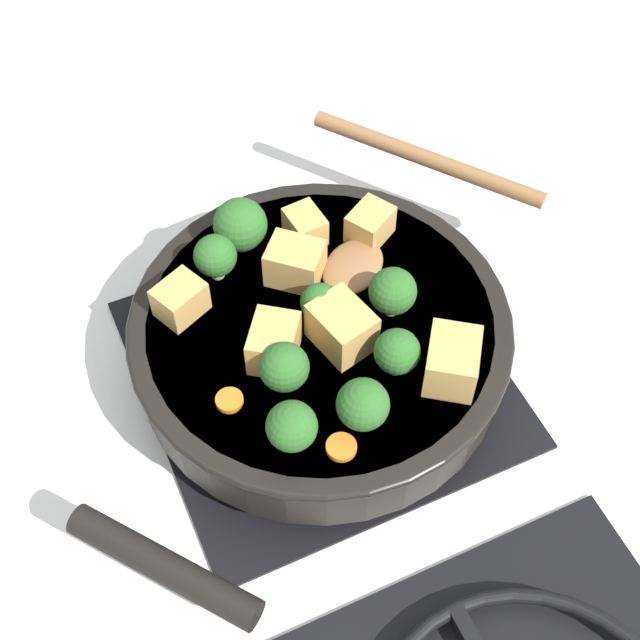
% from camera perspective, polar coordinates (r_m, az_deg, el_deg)
% --- Properties ---
extents(ground_plane, '(2.40, 2.40, 0.00)m').
position_cam_1_polar(ground_plane, '(0.82, -0.00, -3.41)').
color(ground_plane, silver).
extents(front_burner_grate, '(0.31, 0.31, 0.03)m').
position_cam_1_polar(front_burner_grate, '(0.81, -0.00, -2.95)').
color(front_burner_grate, black).
rests_on(front_burner_grate, ground_plane).
extents(skillet_pan, '(0.41, 0.38, 0.06)m').
position_cam_1_polar(skillet_pan, '(0.77, -0.07, -1.19)').
color(skillet_pan, black).
rests_on(skillet_pan, front_burner_grate).
extents(wooden_spoon, '(0.24, 0.23, 0.02)m').
position_cam_1_polar(wooden_spoon, '(0.83, 4.93, 7.53)').
color(wooden_spoon, brown).
rests_on(wooden_spoon, skillet_pan).
extents(tofu_cube_center_large, '(0.05, 0.05, 0.03)m').
position_cam_1_polar(tofu_cube_center_large, '(0.80, 3.22, 6.12)').
color(tofu_cube_center_large, tan).
rests_on(tofu_cube_center_large, skillet_pan).
extents(tofu_cube_near_handle, '(0.06, 0.06, 0.04)m').
position_cam_1_polar(tofu_cube_near_handle, '(0.76, -1.68, 3.64)').
color(tofu_cube_near_handle, tan).
rests_on(tofu_cube_near_handle, skillet_pan).
extents(tofu_cube_east_chunk, '(0.06, 0.06, 0.04)m').
position_cam_1_polar(tofu_cube_east_chunk, '(0.71, 8.46, -2.63)').
color(tofu_cube_east_chunk, tan).
rests_on(tofu_cube_east_chunk, skillet_pan).
extents(tofu_cube_west_chunk, '(0.05, 0.04, 0.03)m').
position_cam_1_polar(tofu_cube_west_chunk, '(0.75, -8.94, 1.30)').
color(tofu_cube_west_chunk, tan).
rests_on(tofu_cube_west_chunk, skillet_pan).
extents(tofu_cube_back_piece, '(0.05, 0.06, 0.04)m').
position_cam_1_polar(tofu_cube_back_piece, '(0.72, 1.40, -0.47)').
color(tofu_cube_back_piece, tan).
rests_on(tofu_cube_back_piece, skillet_pan).
extents(tofu_cube_front_piece, '(0.03, 0.04, 0.03)m').
position_cam_1_polar(tofu_cube_front_piece, '(0.80, -0.96, 6.01)').
color(tofu_cube_front_piece, tan).
rests_on(tofu_cube_front_piece, skillet_pan).
extents(tofu_cube_mid_small, '(0.06, 0.06, 0.04)m').
position_cam_1_polar(tofu_cube_mid_small, '(0.71, -2.97, -1.49)').
color(tofu_cube_mid_small, tan).
rests_on(tofu_cube_mid_small, skillet_pan).
extents(broccoli_floret_near_spoon, '(0.04, 0.04, 0.04)m').
position_cam_1_polar(broccoli_floret_near_spoon, '(0.70, 4.95, -2.05)').
color(broccoli_floret_near_spoon, '#709956').
rests_on(broccoli_floret_near_spoon, skillet_pan).
extents(broccoli_floret_center_top, '(0.04, 0.04, 0.05)m').
position_cam_1_polar(broccoli_floret_center_top, '(0.67, 2.76, -5.44)').
color(broccoli_floret_center_top, '#709956').
rests_on(broccoli_floret_center_top, skillet_pan).
extents(broccoli_floret_east_rim, '(0.04, 0.04, 0.05)m').
position_cam_1_polar(broccoli_floret_east_rim, '(0.74, 4.67, 1.83)').
color(broccoli_floret_east_rim, '#709956').
rests_on(broccoli_floret_east_rim, skillet_pan).
extents(broccoli_floret_west_rim, '(0.04, 0.04, 0.05)m').
position_cam_1_polar(broccoli_floret_west_rim, '(0.69, -2.31, -3.05)').
color(broccoli_floret_west_rim, '#709956').
rests_on(broccoli_floret_west_rim, skillet_pan).
extents(broccoli_floret_north_edge, '(0.03, 0.03, 0.04)m').
position_cam_1_polar(broccoli_floret_north_edge, '(0.73, -0.43, 1.16)').
color(broccoli_floret_north_edge, '#709956').
rests_on(broccoli_floret_north_edge, skillet_pan).
extents(broccoli_floret_south_cluster, '(0.05, 0.05, 0.05)m').
position_cam_1_polar(broccoli_floret_south_cluster, '(0.78, -5.13, 6.08)').
color(broccoli_floret_south_cluster, '#709956').
rests_on(broccoli_floret_south_cluster, skillet_pan).
extents(broccoli_floret_mid_floret, '(0.04, 0.04, 0.05)m').
position_cam_1_polar(broccoli_floret_mid_floret, '(0.66, -1.82, -6.84)').
color(broccoli_floret_mid_floret, '#709956').
rests_on(broccoli_floret_mid_floret, skillet_pan).
extents(broccoli_floret_small_inner, '(0.04, 0.04, 0.04)m').
position_cam_1_polar(broccoli_floret_small_inner, '(0.76, -6.72, 4.08)').
color(broccoli_floret_small_inner, '#709956').
rests_on(broccoli_floret_small_inner, skillet_pan).
extents(carrot_slice_orange_thin, '(0.02, 0.02, 0.01)m').
position_cam_1_polar(carrot_slice_orange_thin, '(0.71, -5.82, -5.14)').
color(carrot_slice_orange_thin, orange).
rests_on(carrot_slice_orange_thin, skillet_pan).
extents(carrot_slice_near_center, '(0.02, 0.02, 0.01)m').
position_cam_1_polar(carrot_slice_near_center, '(0.68, 1.38, -8.14)').
color(carrot_slice_near_center, orange).
rests_on(carrot_slice_near_center, skillet_pan).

